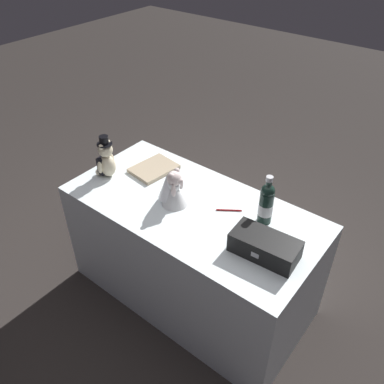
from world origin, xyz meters
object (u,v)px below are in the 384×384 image
teddy_bear_bride (172,189)px  guestbook (154,169)px  champagne_bottle (266,203)px  teddy_bear_groom (106,160)px  signing_pen (230,210)px  gift_case_black (265,246)px

teddy_bear_bride → guestbook: bearing=150.4°
teddy_bear_bride → champagne_bottle: bearing=20.5°
teddy_bear_groom → teddy_bear_bride: bearing=4.7°
champagne_bottle → signing_pen: bearing=-167.6°
teddy_bear_bride → guestbook: 0.37m
teddy_bear_groom → teddy_bear_bride: teddy_bear_groom is taller
champagne_bottle → signing_pen: 0.23m
teddy_bear_bride → champagne_bottle: 0.53m
teddy_bear_groom → champagne_bottle: bearing=12.8°
champagne_bottle → guestbook: bearing=-179.6°
signing_pen → guestbook: (-0.61, 0.04, 0.01)m
teddy_bear_bride → gift_case_black: bearing=-3.0°
teddy_bear_bride → champagne_bottle: size_ratio=0.77×
signing_pen → gift_case_black: size_ratio=0.37×
gift_case_black → guestbook: gift_case_black is taller
champagne_bottle → signing_pen: size_ratio=2.32×
champagne_bottle → guestbook: size_ratio=1.07×
champagne_bottle → signing_pen: champagne_bottle is taller
champagne_bottle → guestbook: (-0.81, -0.01, -0.11)m
signing_pen → gift_case_black: (0.32, -0.17, 0.05)m
champagne_bottle → gift_case_black: champagne_bottle is taller
teddy_bear_bride → signing_pen: size_ratio=1.78×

